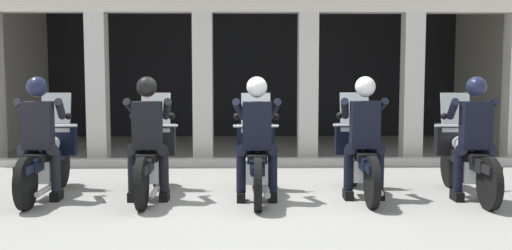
# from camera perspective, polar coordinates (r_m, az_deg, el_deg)

# --- Properties ---
(ground_plane) EXTENTS (80.00, 80.00, 0.00)m
(ground_plane) POSITION_cam_1_polar(r_m,az_deg,el_deg) (10.97, -0.24, -3.54)
(ground_plane) COLOR gray
(station_building) EXTENTS (10.50, 4.67, 3.26)m
(station_building) POSITION_cam_1_polar(r_m,az_deg,el_deg) (13.40, -0.23, 6.96)
(station_building) COLOR black
(station_building) RESTS_ON ground
(kerb_strip) EXTENTS (10.00, 0.24, 0.12)m
(kerb_strip) POSITION_cam_1_polar(r_m,az_deg,el_deg) (10.71, -0.01, -3.43)
(kerb_strip) COLOR #B7B5AD
(kerb_strip) RESTS_ON ground
(motorcycle_far_left) EXTENTS (0.62, 2.04, 1.35)m
(motorcycle_far_left) POSITION_cam_1_polar(r_m,az_deg,el_deg) (8.61, -18.72, -2.94)
(motorcycle_far_left) COLOR black
(motorcycle_far_left) RESTS_ON ground
(police_officer_far_left) EXTENTS (0.63, 0.61, 1.58)m
(police_officer_far_left) POSITION_cam_1_polar(r_m,az_deg,el_deg) (8.29, -19.42, -0.23)
(police_officer_far_left) COLOR black
(police_officer_far_left) RESTS_ON ground
(motorcycle_left) EXTENTS (0.62, 2.04, 1.35)m
(motorcycle_left) POSITION_cam_1_polar(r_m,az_deg,el_deg) (8.26, -9.60, -3.07)
(motorcycle_left) COLOR black
(motorcycle_left) RESTS_ON ground
(police_officer_left) EXTENTS (0.63, 0.61, 1.58)m
(police_officer_left) POSITION_cam_1_polar(r_m,az_deg,el_deg) (7.93, -9.97, -0.24)
(police_officer_left) COLOR black
(police_officer_left) RESTS_ON ground
(motorcycle_center) EXTENTS (0.62, 2.04, 1.35)m
(motorcycle_center) POSITION_cam_1_polar(r_m,az_deg,el_deg) (8.10, 0.05, -3.16)
(motorcycle_center) COLOR black
(motorcycle_center) RESTS_ON ground
(police_officer_center) EXTENTS (0.63, 0.61, 1.58)m
(police_officer_center) POSITION_cam_1_polar(r_m,az_deg,el_deg) (7.77, 0.08, -0.28)
(police_officer_center) COLOR black
(police_officer_center) RESTS_ON ground
(motorcycle_right) EXTENTS (0.62, 2.04, 1.35)m
(motorcycle_right) POSITION_cam_1_polar(r_m,az_deg,el_deg) (8.36, 9.56, -2.97)
(motorcycle_right) COLOR black
(motorcycle_right) RESTS_ON ground
(police_officer_right) EXTENTS (0.63, 0.61, 1.58)m
(police_officer_right) POSITION_cam_1_polar(r_m,az_deg,el_deg) (8.03, 9.97, -0.17)
(police_officer_right) COLOR black
(police_officer_right) RESTS_ON ground
(motorcycle_far_right) EXTENTS (0.62, 2.04, 1.35)m
(motorcycle_far_right) POSITION_cam_1_polar(r_m,az_deg,el_deg) (8.61, 18.79, -2.94)
(motorcycle_far_right) COLOR black
(motorcycle_far_right) RESTS_ON ground
(police_officer_far_right) EXTENTS (0.63, 0.61, 1.58)m
(police_officer_far_right) POSITION_cam_1_polar(r_m,az_deg,el_deg) (8.30, 19.53, -0.22)
(police_officer_far_right) COLOR black
(police_officer_far_right) RESTS_ON ground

